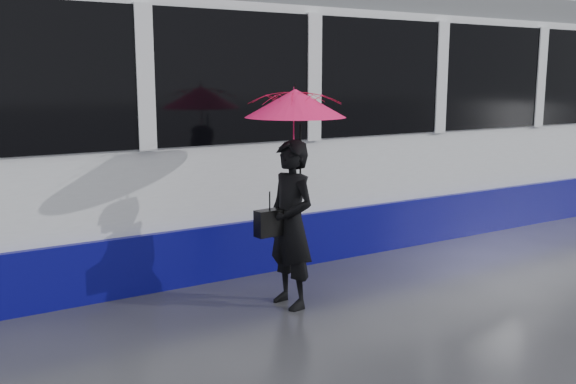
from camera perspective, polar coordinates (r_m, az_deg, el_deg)
ground at (r=5.74m, az=-9.42°, el=-12.61°), size 90.00×90.00×0.00m
rails at (r=7.99m, az=-16.27°, el=-6.22°), size 34.00×1.51×0.02m
tram at (r=8.78m, az=0.51°, el=6.46°), size 26.00×2.56×3.35m
woman at (r=6.17m, az=0.24°, el=-2.89°), size 0.44×0.62×1.63m
umbrella at (r=6.05m, az=0.65°, el=6.15°), size 1.03×1.03×1.10m
handbag at (r=6.07m, az=-1.63°, el=-2.74°), size 0.30×0.15×0.43m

